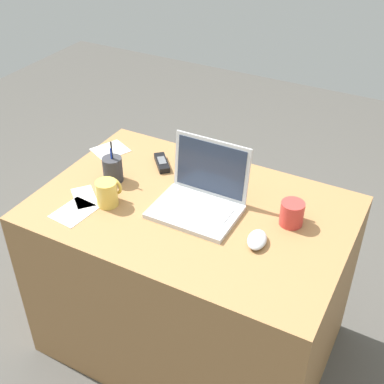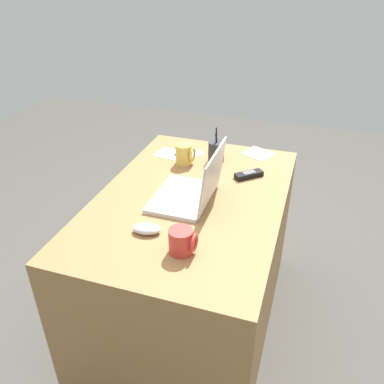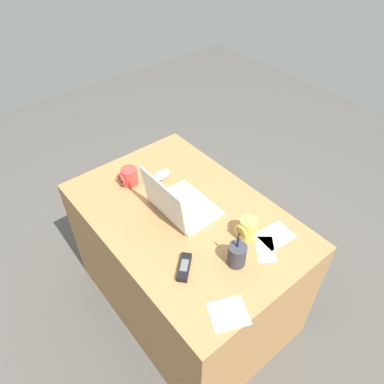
% 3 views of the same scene
% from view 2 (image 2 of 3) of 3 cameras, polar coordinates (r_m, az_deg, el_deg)
% --- Properties ---
extents(ground_plane, '(6.00, 6.00, 0.00)m').
position_cam_2_polar(ground_plane, '(2.18, -0.12, -17.66)').
color(ground_plane, '#4C4944').
extents(desk, '(1.17, 0.78, 0.75)m').
position_cam_2_polar(desk, '(1.91, -0.13, -10.24)').
color(desk, '#9E7042').
rests_on(desk, ground).
extents(laptop, '(0.31, 0.26, 0.24)m').
position_cam_2_polar(laptop, '(1.64, -0.03, 0.24)').
color(laptop, silver).
rests_on(laptop, desk).
extents(computer_mouse, '(0.08, 0.12, 0.03)m').
position_cam_2_polar(computer_mouse, '(1.48, -6.53, -5.26)').
color(computer_mouse, silver).
rests_on(computer_mouse, desk).
extents(coffee_mug_white, '(0.08, 0.10, 0.09)m').
position_cam_2_polar(coffee_mug_white, '(1.36, -1.48, -7.09)').
color(coffee_mug_white, '#C63833').
rests_on(coffee_mug_white, desk).
extents(coffee_mug_tall, '(0.08, 0.09, 0.10)m').
position_cam_2_polar(coffee_mug_tall, '(1.94, -1.09, 5.43)').
color(coffee_mug_tall, '#E0BC4C').
rests_on(coffee_mug_tall, desk).
extents(cordless_phone, '(0.12, 0.13, 0.03)m').
position_cam_2_polar(cordless_phone, '(1.86, 8.17, 2.48)').
color(cordless_phone, black).
rests_on(cordless_phone, desk).
extents(pen_holder, '(0.08, 0.08, 0.18)m').
position_cam_2_polar(pen_holder, '(1.97, 3.49, 5.83)').
color(pen_holder, '#333338').
rests_on(pen_holder, desk).
extents(paper_note_near_laptop, '(0.14, 0.16, 0.00)m').
position_cam_2_polar(paper_note_near_laptop, '(2.07, -3.04, 5.49)').
color(paper_note_near_laptop, white).
rests_on(paper_note_near_laptop, desk).
extents(paper_note_left, '(0.16, 0.15, 0.00)m').
position_cam_2_polar(paper_note_left, '(2.06, -0.38, 5.43)').
color(paper_note_left, white).
rests_on(paper_note_left, desk).
extents(paper_note_right, '(0.17, 0.18, 0.00)m').
position_cam_2_polar(paper_note_right, '(2.09, 9.50, 5.47)').
color(paper_note_right, white).
rests_on(paper_note_right, desk).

